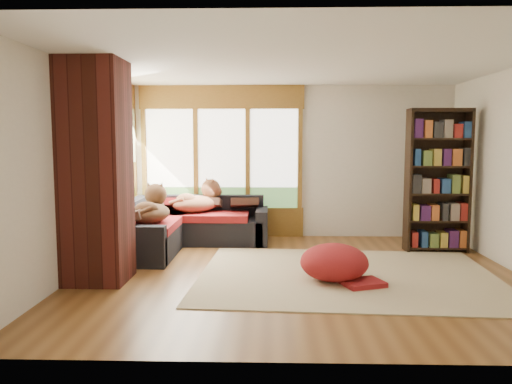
% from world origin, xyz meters
% --- Properties ---
extents(floor, '(5.50, 5.50, 0.00)m').
position_xyz_m(floor, '(0.00, 0.00, 0.00)').
color(floor, brown).
rests_on(floor, ground).
extents(ceiling, '(5.50, 5.50, 0.00)m').
position_xyz_m(ceiling, '(0.00, 0.00, 2.60)').
color(ceiling, white).
extents(wall_back, '(5.50, 0.04, 2.60)m').
position_xyz_m(wall_back, '(0.00, 2.50, 1.30)').
color(wall_back, silver).
rests_on(wall_back, ground).
extents(wall_front, '(5.50, 0.04, 2.60)m').
position_xyz_m(wall_front, '(0.00, -2.50, 1.30)').
color(wall_front, silver).
rests_on(wall_front, ground).
extents(wall_left, '(0.04, 5.00, 2.60)m').
position_xyz_m(wall_left, '(-2.75, 0.00, 1.30)').
color(wall_left, silver).
rests_on(wall_left, ground).
extents(windows_back, '(2.82, 0.10, 1.90)m').
position_xyz_m(windows_back, '(-1.20, 2.47, 1.35)').
color(windows_back, brown).
rests_on(windows_back, wall_back).
extents(windows_left, '(0.10, 2.62, 1.90)m').
position_xyz_m(windows_left, '(-2.72, 1.20, 1.35)').
color(windows_left, brown).
rests_on(windows_left, wall_left).
extents(roller_blind, '(0.03, 0.72, 0.90)m').
position_xyz_m(roller_blind, '(-2.69, 2.03, 1.75)').
color(roller_blind, '#93A071').
rests_on(roller_blind, wall_left).
extents(brick_chimney, '(0.70, 0.70, 2.60)m').
position_xyz_m(brick_chimney, '(-2.40, -0.35, 1.30)').
color(brick_chimney, '#471914').
rests_on(brick_chimney, ground).
extents(sectional_sofa, '(2.20, 2.20, 0.80)m').
position_xyz_m(sectional_sofa, '(-1.95, 1.70, 0.30)').
color(sectional_sofa, black).
rests_on(sectional_sofa, ground).
extents(area_rug, '(3.78, 2.97, 0.01)m').
position_xyz_m(area_rug, '(0.59, -0.05, 0.01)').
color(area_rug, beige).
rests_on(area_rug, ground).
extents(bookshelf, '(0.92, 0.31, 2.14)m').
position_xyz_m(bookshelf, '(2.14, 1.38, 1.07)').
color(bookshelf, black).
rests_on(bookshelf, ground).
extents(pouf, '(0.92, 0.92, 0.44)m').
position_xyz_m(pouf, '(0.41, -0.26, 0.23)').
color(pouf, maroon).
rests_on(pouf, area_rug).
extents(dog_tan, '(0.94, 0.90, 0.46)m').
position_xyz_m(dog_tan, '(-1.52, 1.95, 0.77)').
color(dog_tan, brown).
rests_on(dog_tan, sectional_sofa).
extents(dog_brindle, '(0.56, 0.88, 0.47)m').
position_xyz_m(dog_brindle, '(-2.06, 0.91, 0.77)').
color(dog_brindle, '#392316').
rests_on(dog_brindle, sectional_sofa).
extents(throw_pillows, '(1.98, 1.68, 0.45)m').
position_xyz_m(throw_pillows, '(-1.92, 1.85, 0.77)').
color(throw_pillows, '#342118').
rests_on(throw_pillows, sectional_sofa).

